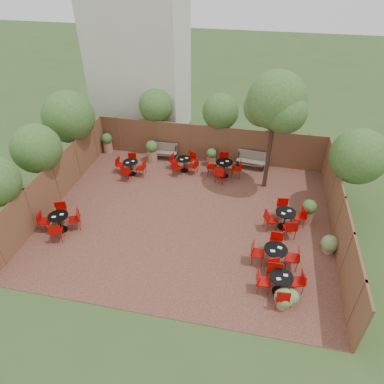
# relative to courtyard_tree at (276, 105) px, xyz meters

# --- Properties ---
(ground) EXTENTS (80.00, 80.00, 0.00)m
(ground) POSITION_rel_courtyard_tree_xyz_m (-3.11, -3.05, -4.16)
(ground) COLOR #354F23
(ground) RESTS_ON ground
(courtyard_paving) EXTENTS (12.00, 10.00, 0.02)m
(courtyard_paving) POSITION_rel_courtyard_tree_xyz_m (-3.11, -3.05, -4.15)
(courtyard_paving) COLOR #3D1C19
(courtyard_paving) RESTS_ON ground
(fence_back) EXTENTS (12.00, 0.08, 2.00)m
(fence_back) POSITION_rel_courtyard_tree_xyz_m (-3.11, 1.95, -3.16)
(fence_back) COLOR #522D1E
(fence_back) RESTS_ON ground
(fence_left) EXTENTS (0.08, 10.00, 2.00)m
(fence_left) POSITION_rel_courtyard_tree_xyz_m (-9.11, -3.05, -3.16)
(fence_left) COLOR #522D1E
(fence_left) RESTS_ON ground
(fence_right) EXTENTS (0.08, 10.00, 2.00)m
(fence_right) POSITION_rel_courtyard_tree_xyz_m (2.89, -3.05, -3.16)
(fence_right) COLOR #522D1E
(fence_right) RESTS_ON ground
(neighbour_building) EXTENTS (5.00, 4.00, 8.00)m
(neighbour_building) POSITION_rel_courtyard_tree_xyz_m (-7.61, 4.95, -0.16)
(neighbour_building) COLOR beige
(neighbour_building) RESTS_ON ground
(overhang_foliage) EXTENTS (15.59, 10.19, 2.52)m
(overhang_foliage) POSITION_rel_courtyard_tree_xyz_m (-5.16, -0.49, -1.52)
(overhang_foliage) COLOR #2F541B
(overhang_foliage) RESTS_ON ground
(courtyard_tree) EXTENTS (2.66, 2.56, 5.55)m
(courtyard_tree) POSITION_rel_courtyard_tree_xyz_m (0.00, 0.00, 0.00)
(courtyard_tree) COLOR black
(courtyard_tree) RESTS_ON courtyard_paving
(park_bench_left) EXTENTS (1.46, 0.55, 0.88)m
(park_bench_left) POSITION_rel_courtyard_tree_xyz_m (-5.47, 1.57, -3.68)
(park_bench_left) COLOR brown
(park_bench_left) RESTS_ON courtyard_paving
(park_bench_right) EXTENTS (1.52, 0.63, 0.92)m
(park_bench_right) POSITION_rel_courtyard_tree_xyz_m (-0.76, 1.57, -3.67)
(park_bench_right) COLOR brown
(park_bench_right) RESTS_ON courtyard_paving
(bistro_tables) EXTENTS (10.61, 8.39, 0.95)m
(bistro_tables) POSITION_rel_courtyard_tree_xyz_m (-2.42, -2.74, -3.68)
(bistro_tables) COLOR black
(bistro_tables) RESTS_ON courtyard_paving
(planters) EXTENTS (11.22, 4.57, 1.17)m
(planters) POSITION_rel_courtyard_tree_xyz_m (-4.19, 0.46, -3.54)
(planters) COLOR #9A694D
(planters) RESTS_ON courtyard_paving
(low_shrubs) EXTENTS (2.34, 3.53, 0.70)m
(low_shrubs) POSITION_rel_courtyard_tree_xyz_m (1.63, -5.59, -3.82)
(low_shrubs) COLOR #9A694D
(low_shrubs) RESTS_ON courtyard_paving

